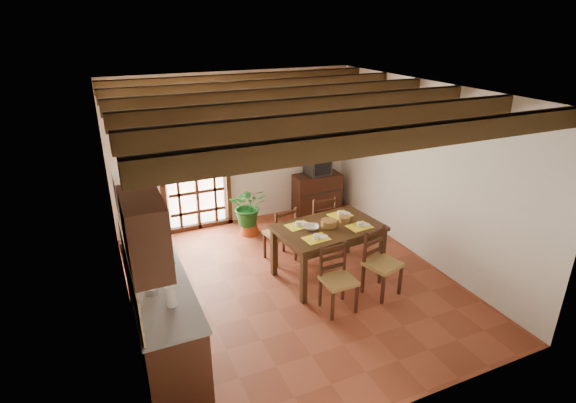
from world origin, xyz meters
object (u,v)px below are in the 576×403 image
crt_tv (318,165)px  potted_plant (249,205)px  kitchen_counter (162,313)px  chair_near_right (381,274)px  sideboard (317,193)px  dining_table (328,233)px  chair_far_right (319,232)px  chair_near_left (338,291)px  pendant_lamp (328,141)px  chair_far_left (281,243)px

crt_tv → potted_plant: (-1.57, -0.38, -0.41)m
kitchen_counter → chair_near_right: kitchen_counter is taller
sideboard → dining_table: bearing=-111.5°
kitchen_counter → chair_far_right: 3.17m
kitchen_counter → potted_plant: potted_plant is taller
chair_near_right → potted_plant: bearing=97.4°
chair_near_right → sideboard: bearing=64.9°
chair_near_left → crt_tv: size_ratio=2.02×
chair_near_right → chair_far_right: bearing=81.0°
chair_near_left → pendant_lamp: pendant_lamp is taller
kitchen_counter → chair_far_right: bearing=26.8°
dining_table → sideboard: bearing=60.1°
kitchen_counter → pendant_lamp: pendant_lamp is taller
potted_plant → pendant_lamp: bearing=-70.6°
chair_far_right → sideboard: bearing=-114.6°
dining_table → pendant_lamp: bearing=83.7°
sideboard → chair_near_right: bearing=-97.7°
kitchen_counter → dining_table: size_ratio=1.40×
chair_near_left → kitchen_counter: bearing=174.5°
kitchen_counter → chair_near_right: 3.00m
chair_far_left → potted_plant: (-0.15, 1.09, 0.28)m
chair_near_left → chair_far_right: 1.72m
chair_near_right → chair_far_left: chair_near_right is taller
potted_plant → crt_tv: bearing=13.6°
crt_tv → chair_far_right: bearing=-119.1°
kitchen_counter → chair_near_left: size_ratio=2.48×
chair_near_left → chair_far_left: (-0.17, 1.54, 0.01)m
chair_near_left → potted_plant: (-0.32, 2.63, 0.29)m
chair_far_left → chair_far_right: 0.75m
potted_plant → pendant_lamp: (0.61, -1.72, 1.51)m
dining_table → crt_tv: bearing=60.0°
kitchen_counter → crt_tv: size_ratio=5.00×
potted_plant → pendant_lamp: 2.37m
sideboard → potted_plant: size_ratio=0.49×
chair_far_right → sideboard: size_ratio=1.05×
chair_far_left → sideboard: (1.43, 1.48, 0.10)m
dining_table → chair_near_right: chair_near_right is taller
chair_far_left → chair_far_right: chair_far_right is taller
chair_near_left → sideboard: chair_near_left is taller
chair_far_left → chair_near_right: bearing=111.5°
chair_far_left → potted_plant: 1.14m
kitchen_counter → chair_far_left: size_ratio=2.42×
chair_near_left → pendant_lamp: 2.03m
chair_far_right → sideboard: 1.56m
chair_near_left → chair_far_right: chair_far_right is taller
kitchen_counter → pendant_lamp: bearing=15.8°
kitchen_counter → sideboard: (3.50, 2.83, -0.08)m
chair_near_left → chair_far_right: (0.58, 1.62, 0.02)m
chair_near_right → crt_tv: 3.05m
sideboard → chair_far_left: bearing=-131.8°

